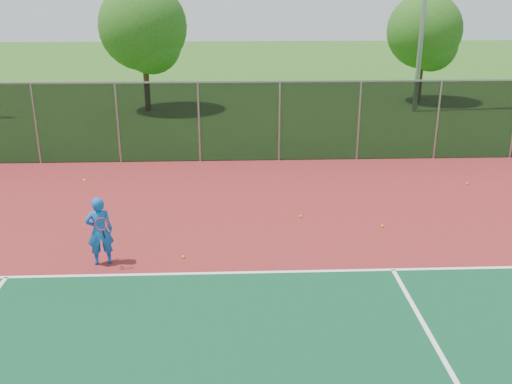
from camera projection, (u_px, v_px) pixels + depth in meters
ground at (329, 349)px, 10.58m from camera, size 120.00×120.00×0.00m
court_apron at (315, 294)px, 12.45m from camera, size 30.00×20.00×0.02m
fence_back at (279, 121)px, 21.29m from camera, size 30.00×0.06×3.03m
tennis_player at (100, 231)px, 13.49m from camera, size 0.71×0.69×2.13m
practice_ball_2 at (467, 183)px, 19.18m from camera, size 0.07×0.07×0.07m
practice_ball_3 at (301, 216)px, 16.47m from camera, size 0.07×0.07×0.07m
practice_ball_4 at (184, 257)px, 14.03m from camera, size 0.07×0.07×0.07m
practice_ball_5 at (382, 226)px, 15.82m from camera, size 0.07×0.07×0.07m
tree_back_left at (145, 31)px, 28.95m from camera, size 4.48×4.48×6.58m
tree_back_mid at (426, 35)px, 31.20m from camera, size 4.07×4.07×5.97m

